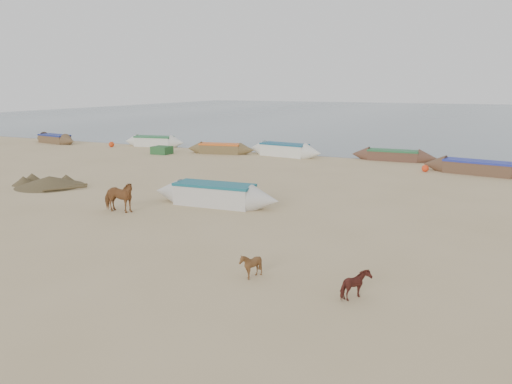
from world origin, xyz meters
TOP-DOWN VIEW (x-y plane):
  - ground at (0.00, 0.00)m, footprint 140.00×140.00m
  - sea at (0.00, 82.00)m, footprint 160.00×160.00m
  - cow_adult at (-5.54, 1.98)m, footprint 1.66×0.90m
  - calf_front at (2.81, -2.34)m, footprint 0.90×0.87m
  - calf_right at (5.86, -2.48)m, footprint 0.68×0.78m
  - near_canoe at (-2.47, 4.83)m, footprint 6.23×1.64m
  - debris_pile at (-12.67, 4.81)m, footprint 3.73×3.73m
  - waterline_canoes at (-1.44, 20.50)m, footprint 58.62×5.52m
  - beach_clutter at (3.26, 19.77)m, footprint 43.89×5.08m

SIDE VIEW (x-z plane):
  - ground at x=0.00m, z-range 0.00..0.00m
  - sea at x=0.00m, z-range 0.01..0.01m
  - debris_pile at x=-12.67m, z-range 0.00..0.55m
  - beach_clutter at x=3.26m, z-range -0.02..0.62m
  - calf_right at x=5.86m, z-range 0.00..0.74m
  - calf_front at x=2.81m, z-range 0.00..0.76m
  - waterline_canoes at x=-1.44m, z-range -0.06..0.92m
  - near_canoe at x=-2.47m, z-range 0.00..1.01m
  - cow_adult at x=-5.54m, z-range 0.00..1.35m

